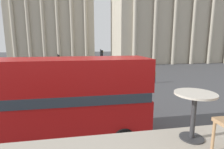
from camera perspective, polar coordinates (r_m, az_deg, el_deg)
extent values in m
cylinder|color=black|center=(10.77, 0.79, -13.76)|extent=(1.01, 0.22, 1.01)
cylinder|color=black|center=(8.66, 3.92, -20.16)|extent=(1.01, 0.22, 1.01)
cube|color=#B71414|center=(9.37, -21.69, -12.67)|extent=(10.37, 2.42, 1.69)
cube|color=#2D3842|center=(9.03, -22.14, -6.39)|extent=(10.16, 2.45, 0.45)
cube|color=#B71414|center=(8.81, -22.57, -0.19)|extent=(10.37, 2.42, 1.53)
cylinder|color=#2D2D30|center=(3.12, 24.52, -18.28)|extent=(0.36, 0.36, 0.02)
cylinder|color=#2D2D30|center=(2.97, 25.03, -12.30)|extent=(0.07, 0.07, 0.68)
cylinder|color=beige|center=(2.86, 25.57, -5.69)|extent=(0.60, 0.60, 0.03)
cylinder|color=#A87F56|center=(2.82, 30.15, -17.14)|extent=(0.04, 0.04, 0.44)
cube|color=#B2A893|center=(56.82, -18.67, 16.87)|extent=(23.39, 10.37, 23.94)
cylinder|color=#B2A893|center=(53.36, -29.81, 14.61)|extent=(0.90, 0.90, 20.35)
cylinder|color=#B2A893|center=(52.26, -25.82, 15.05)|extent=(0.90, 0.90, 20.35)
cylinder|color=#B2A893|center=(51.41, -21.66, 15.43)|extent=(0.90, 0.90, 20.35)
cylinder|color=#B2A893|center=(50.82, -17.37, 15.75)|extent=(0.90, 0.90, 20.35)
cylinder|color=#B2A893|center=(50.50, -12.99, 15.98)|extent=(0.90, 0.90, 20.35)
cylinder|color=#B2A893|center=(50.46, -8.57, 16.13)|extent=(0.90, 0.90, 20.35)
cube|color=#B2A893|center=(51.48, 18.20, 18.77)|extent=(29.20, 14.07, 25.93)
cylinder|color=#B2A893|center=(39.94, 7.58, 18.97)|extent=(0.90, 0.90, 22.04)
cylinder|color=#B2A893|center=(41.54, 14.08, 18.42)|extent=(0.90, 0.90, 22.04)
cylinder|color=#B2A893|center=(43.58, 20.00, 17.73)|extent=(0.90, 0.90, 22.04)
cylinder|color=#B2A893|center=(46.00, 25.29, 16.95)|extent=(0.90, 0.90, 22.04)
cylinder|color=#B2A893|center=(48.75, 29.98, 16.14)|extent=(0.90, 0.90, 22.04)
cylinder|color=black|center=(14.04, -23.11, -3.74)|extent=(0.12, 0.12, 3.39)
cube|color=black|center=(13.76, -22.75, 1.32)|extent=(0.20, 0.24, 0.70)
sphere|color=green|center=(13.72, -22.34, 1.96)|extent=(0.14, 0.14, 0.14)
cylinder|color=black|center=(20.92, -3.71, 2.51)|extent=(0.12, 0.12, 4.17)
cube|color=black|center=(20.78, -3.26, 6.99)|extent=(0.20, 0.24, 0.70)
sphere|color=gold|center=(20.79, -2.96, 7.41)|extent=(0.14, 0.14, 0.14)
cylinder|color=black|center=(28.17, -17.15, 3.10)|extent=(0.12, 0.12, 3.22)
cube|color=black|center=(28.04, -16.91, 5.46)|extent=(0.20, 0.24, 0.70)
sphere|color=green|center=(28.01, -16.70, 5.78)|extent=(0.14, 0.14, 0.14)
cylinder|color=#282B33|center=(22.30, 13.36, -1.68)|extent=(0.14, 0.14, 0.78)
cylinder|color=#282B33|center=(22.37, 13.79, -1.66)|extent=(0.14, 0.14, 0.78)
cylinder|color=#606638|center=(22.21, 13.65, 0.09)|extent=(0.32, 0.32, 0.62)
sphere|color=tan|center=(22.14, 13.70, 1.15)|extent=(0.21, 0.21, 0.21)
cylinder|color=#282B33|center=(33.97, 2.81, 2.66)|extent=(0.14, 0.14, 0.84)
cylinder|color=#282B33|center=(34.01, 3.10, 2.67)|extent=(0.14, 0.14, 0.84)
cylinder|color=silver|center=(33.90, 2.97, 3.92)|extent=(0.32, 0.32, 0.66)
sphere|color=tan|center=(33.85, 2.97, 4.67)|extent=(0.23, 0.23, 0.23)
cylinder|color=#282B33|center=(33.31, -22.91, 1.67)|extent=(0.14, 0.14, 0.79)
cylinder|color=#282B33|center=(33.27, -22.61, 1.68)|extent=(0.14, 0.14, 0.79)
cylinder|color=slate|center=(33.20, -22.84, 2.88)|extent=(0.32, 0.32, 0.63)
sphere|color=tan|center=(33.16, -22.89, 3.60)|extent=(0.21, 0.21, 0.21)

